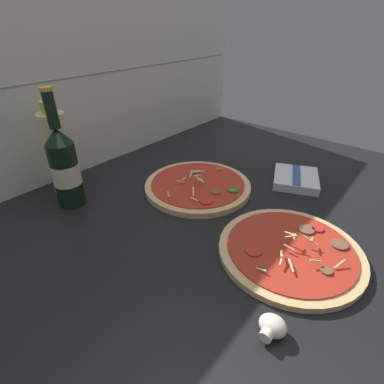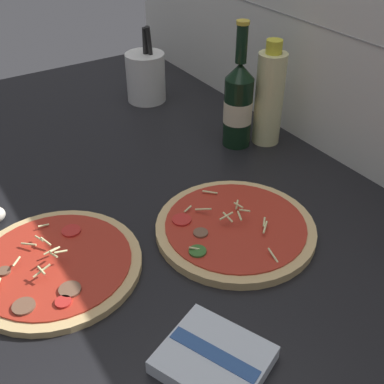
% 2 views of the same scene
% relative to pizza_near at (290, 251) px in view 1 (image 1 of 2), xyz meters
% --- Properties ---
extents(counter_slab, '(1.60, 0.90, 0.03)m').
position_rel_pizza_near_xyz_m(counter_slab, '(-0.10, 0.21, -0.02)').
color(counter_slab, black).
rests_on(counter_slab, ground).
extents(tile_backsplash, '(1.60, 0.01, 0.60)m').
position_rel_pizza_near_xyz_m(tile_backsplash, '(-0.10, 0.67, 0.27)').
color(tile_backsplash, silver).
rests_on(tile_backsplash, ground).
extents(pizza_near, '(0.29, 0.29, 0.05)m').
position_rel_pizza_near_xyz_m(pizza_near, '(0.00, 0.00, 0.00)').
color(pizza_near, tan).
rests_on(pizza_near, counter_slab).
extents(pizza_far, '(0.29, 0.29, 0.04)m').
position_rel_pizza_near_xyz_m(pizza_far, '(0.09, 0.31, 0.00)').
color(pizza_far, tan).
rests_on(pizza_far, counter_slab).
extents(beer_bottle, '(0.07, 0.07, 0.29)m').
position_rel_pizza_near_xyz_m(beer_bottle, '(-0.18, 0.52, 0.10)').
color(beer_bottle, black).
rests_on(beer_bottle, counter_slab).
extents(oil_bottle, '(0.07, 0.07, 0.25)m').
position_rel_pizza_near_xyz_m(oil_bottle, '(-0.15, 0.58, 0.11)').
color(oil_bottle, beige).
rests_on(oil_bottle, counter_slab).
extents(mushroom_left, '(0.05, 0.04, 0.03)m').
position_rel_pizza_near_xyz_m(mushroom_left, '(-0.19, -0.05, 0.01)').
color(mushroom_left, white).
rests_on(mushroom_left, counter_slab).
extents(dish_towel, '(0.18, 0.17, 0.03)m').
position_rel_pizza_near_xyz_m(dish_towel, '(0.30, 0.12, 0.00)').
color(dish_towel, silver).
rests_on(dish_towel, counter_slab).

